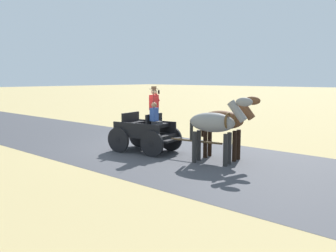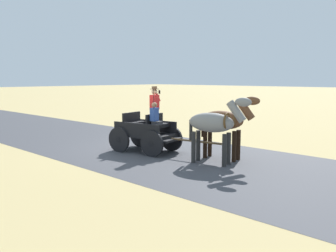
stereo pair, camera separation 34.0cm
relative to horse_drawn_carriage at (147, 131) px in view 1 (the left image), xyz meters
name	(u,v)px [view 1 (the left image)]	position (x,y,z in m)	size (l,w,h in m)	color
ground_plane	(139,149)	(-0.18, -0.64, -0.82)	(200.00, 200.00, 0.00)	tan
road_surface	(139,149)	(-0.18, -0.64, -0.81)	(6.69, 160.00, 0.01)	#424247
horse_drawn_carriage	(147,131)	(0.00, 0.00, 0.00)	(1.83, 4.51, 2.50)	black
horse_near_side	(225,121)	(-0.95, 2.91, 0.51)	(0.83, 2.15, 2.21)	brown
horse_off_side	(215,124)	(-0.14, 3.05, 0.51)	(0.91, 2.15, 2.21)	gray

